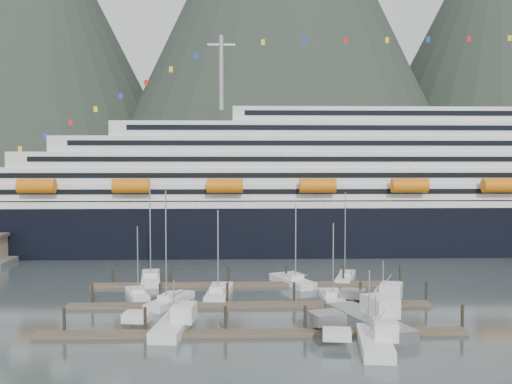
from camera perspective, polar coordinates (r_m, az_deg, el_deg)
ground at (r=78.17m, az=3.19°, el=-11.35°), size 1600.00×1600.00×0.00m
mountains at (r=681.96m, az=3.30°, el=15.23°), size 870.00×440.00×420.00m
cruise_ship at (r=135.64m, az=13.87°, el=-0.17°), size 210.00×30.40×50.30m
dock_near at (r=68.23m, az=-0.29°, el=-13.23°), size 48.18×2.28×3.20m
dock_mid at (r=80.79m, az=-0.54°, el=-10.65°), size 48.18×2.28×3.20m
dock_far at (r=93.47m, az=-0.72°, el=-8.76°), size 48.18×2.28×3.20m
sailboat_a at (r=87.42m, az=-11.25°, el=-9.59°), size 4.76×8.52×10.59m
sailboat_b at (r=82.69m, az=-8.19°, el=-10.27°), size 6.11×10.05×15.88m
sailboat_c at (r=86.52m, az=-3.53°, el=-9.65°), size 3.98×11.12×13.04m
sailboat_e at (r=98.25m, az=-9.99°, el=-8.14°), size 4.30×11.29×16.90m
sailboat_f at (r=94.80m, az=3.48°, el=-8.52°), size 6.82×10.42×13.24m
sailboat_g at (r=98.86m, az=8.51°, el=-8.08°), size 5.04×9.98×14.73m
sailboat_h at (r=84.27m, az=7.24°, el=-10.03°), size 2.73×9.15×11.39m
trawler_a at (r=70.74m, az=-7.91°, el=-12.23°), size 8.56×11.79×6.27m
trawler_c at (r=72.13m, az=10.59°, el=-11.87°), size 11.41×14.90×7.40m
trawler_d at (r=64.79m, az=11.15°, el=-13.71°), size 7.88×10.61×6.09m
trawler_e at (r=82.24m, az=11.90°, el=-10.06°), size 9.08×10.97×6.77m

